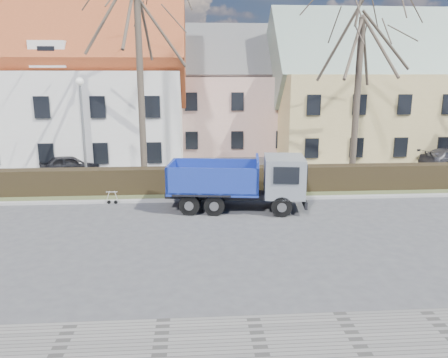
{
  "coord_description": "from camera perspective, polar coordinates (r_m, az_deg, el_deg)",
  "views": [
    {
      "loc": [
        0.82,
        -15.79,
        5.95
      ],
      "look_at": [
        2.09,
        2.41,
        1.6
      ],
      "focal_mm": 35.0,
      "sensor_mm": 36.0,
      "label": 1
    }
  ],
  "objects": [
    {
      "name": "ground",
      "position": [
        16.9,
        -6.56,
        -7.31
      ],
      "size": [
        120.0,
        120.0,
        0.0
      ],
      "primitive_type": "plane",
      "color": "#454548"
    },
    {
      "name": "curb_far",
      "position": [
        21.24,
        -6.05,
        -2.77
      ],
      "size": [
        80.0,
        0.3,
        0.12
      ],
      "primitive_type": "cube",
      "color": "#A2A09E",
      "rests_on": "ground"
    },
    {
      "name": "grass_strip",
      "position": [
        22.78,
        -5.91,
        -1.67
      ],
      "size": [
        80.0,
        3.0,
        0.1
      ],
      "primitive_type": "cube",
      "color": "#4A5530",
      "rests_on": "ground"
    },
    {
      "name": "hedge",
      "position": [
        22.44,
        -5.97,
        -0.32
      ],
      "size": [
        60.0,
        0.9,
        1.3
      ],
      "primitive_type": "cube",
      "color": "black",
      "rests_on": "ground"
    },
    {
      "name": "building_pink",
      "position": [
        35.98,
        1.11,
        10.31
      ],
      "size": [
        10.8,
        8.8,
        8.0
      ],
      "primitive_type": null,
      "color": "#CD9F91",
      "rests_on": "ground"
    },
    {
      "name": "building_yellow",
      "position": [
        36.17,
        21.16,
        9.84
      ],
      "size": [
        18.8,
        10.8,
        8.5
      ],
      "primitive_type": null,
      "color": "#D1B873",
      "rests_on": "ground"
    },
    {
      "name": "tree_1",
      "position": [
        24.46,
        -10.94,
        14.06
      ],
      "size": [
        9.2,
        9.2,
        12.65
      ],
      "primitive_type": null,
      "color": "#463B30",
      "rests_on": "ground"
    },
    {
      "name": "tree_2",
      "position": [
        25.97,
        17.09,
        11.84
      ],
      "size": [
        8.0,
        8.0,
        11.0
      ],
      "primitive_type": null,
      "color": "#463B30",
      "rests_on": "ground"
    },
    {
      "name": "dump_truck",
      "position": [
        19.6,
        1.05,
        -0.41
      ],
      "size": [
        6.59,
        3.13,
        2.54
      ],
      "primitive_type": null,
      "rotation": [
        0.0,
        0.0,
        -0.13
      ],
      "color": "navy",
      "rests_on": "ground"
    },
    {
      "name": "streetlight",
      "position": [
        23.67,
        -17.87,
        5.5
      ],
      "size": [
        0.46,
        0.46,
        5.91
      ],
      "primitive_type": null,
      "color": "gray",
      "rests_on": "ground"
    },
    {
      "name": "cart_frame",
      "position": [
        21.36,
        -14.98,
        -2.28
      ],
      "size": [
        0.76,
        0.45,
        0.68
      ],
      "primitive_type": null,
      "rotation": [
        0.0,
        0.0,
        -0.03
      ],
      "color": "silver",
      "rests_on": "ground"
    },
    {
      "name": "parked_car_a",
      "position": [
        28.3,
        -19.45,
        1.77
      ],
      "size": [
        3.85,
        2.4,
        1.22
      ],
      "primitive_type": "imported",
      "rotation": [
        0.0,
        0.0,
        1.86
      ],
      "color": "black",
      "rests_on": "ground"
    }
  ]
}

